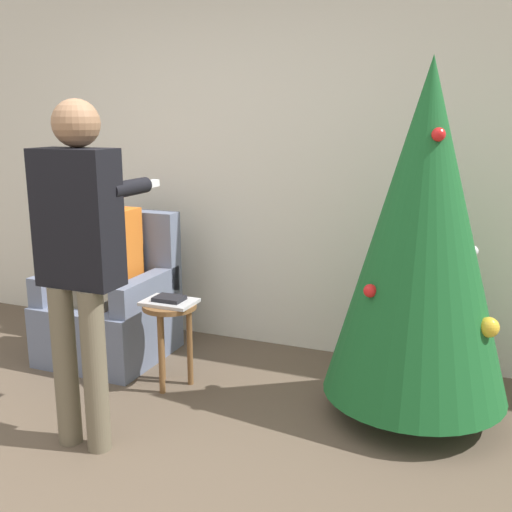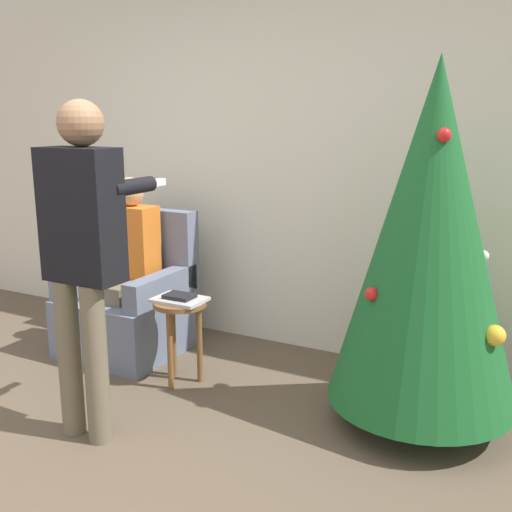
# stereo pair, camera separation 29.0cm
# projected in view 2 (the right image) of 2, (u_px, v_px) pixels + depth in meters

# --- Properties ---
(ground_plane) EXTENTS (14.00, 14.00, 0.00)m
(ground_plane) POSITION_uv_depth(u_px,v_px,m) (28.00, 497.00, 2.65)
(ground_plane) COLOR brown
(wall_back) EXTENTS (8.00, 0.06, 2.70)m
(wall_back) POSITION_uv_depth(u_px,v_px,m) (260.00, 158.00, 4.26)
(wall_back) COLOR silver
(wall_back) RESTS_ON ground_plane
(christmas_tree) EXTENTS (1.00, 1.00, 1.94)m
(christmas_tree) POSITION_uv_depth(u_px,v_px,m) (430.00, 237.00, 3.06)
(christmas_tree) COLOR brown
(christmas_tree) RESTS_ON ground_plane
(armchair) EXTENTS (0.76, 0.75, 0.99)m
(armchair) POSITION_uv_depth(u_px,v_px,m) (131.00, 305.00, 4.28)
(armchair) COLOR slate
(armchair) RESTS_ON ground_plane
(person_seated) EXTENTS (0.36, 0.46, 1.24)m
(person_seated) POSITION_uv_depth(u_px,v_px,m) (126.00, 259.00, 4.17)
(person_seated) COLOR #6B604C
(person_seated) RESTS_ON ground_plane
(person_standing) EXTENTS (0.42, 0.57, 1.73)m
(person_standing) POSITION_uv_depth(u_px,v_px,m) (83.00, 242.00, 2.97)
(person_standing) COLOR #6B604C
(person_standing) RESTS_ON ground_plane
(side_stool) EXTENTS (0.33, 0.33, 0.53)m
(side_stool) POSITION_uv_depth(u_px,v_px,m) (180.00, 319.00, 3.70)
(side_stool) COLOR brown
(side_stool) RESTS_ON ground_plane
(laptop) EXTENTS (0.31, 0.22, 0.02)m
(laptop) POSITION_uv_depth(u_px,v_px,m) (180.00, 300.00, 3.68)
(laptop) COLOR silver
(laptop) RESTS_ON side_stool
(book) EXTENTS (0.18, 0.13, 0.02)m
(book) POSITION_uv_depth(u_px,v_px,m) (180.00, 296.00, 3.67)
(book) COLOR black
(book) RESTS_ON laptop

